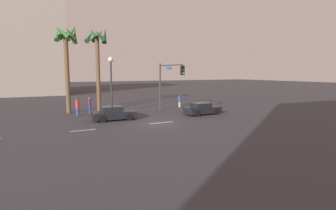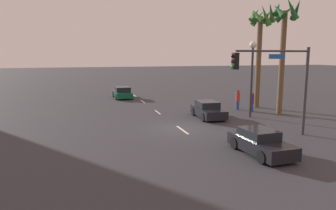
% 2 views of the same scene
% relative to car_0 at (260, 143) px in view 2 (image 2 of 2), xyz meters
% --- Properties ---
extents(ground_plane, '(220.00, 220.00, 0.00)m').
position_rel_car_0_xyz_m(ground_plane, '(-6.47, -2.18, -0.60)').
color(ground_plane, '#333338').
extents(lane_stripe_0, '(2.46, 0.14, 0.01)m').
position_rel_car_0_xyz_m(lane_stripe_0, '(-24.47, -2.18, -0.59)').
color(lane_stripe_0, silver).
rests_on(lane_stripe_0, ground_plane).
extents(lane_stripe_1, '(2.30, 0.14, 0.01)m').
position_rel_car_0_xyz_m(lane_stripe_1, '(-19.34, -2.18, -0.59)').
color(lane_stripe_1, silver).
rests_on(lane_stripe_1, ground_plane).
extents(lane_stripe_2, '(1.90, 0.14, 0.01)m').
position_rel_car_0_xyz_m(lane_stripe_2, '(-12.74, -2.18, -0.59)').
color(lane_stripe_2, silver).
rests_on(lane_stripe_2, ground_plane).
extents(lane_stripe_3, '(2.38, 0.14, 0.01)m').
position_rel_car_0_xyz_m(lane_stripe_3, '(-5.95, -2.18, -0.59)').
color(lane_stripe_3, silver).
rests_on(lane_stripe_3, ground_plane).
extents(car_0, '(4.02, 1.91, 1.27)m').
position_rel_car_0_xyz_m(car_0, '(0.00, 0.00, 0.00)').
color(car_0, black).
rests_on(car_0, ground_plane).
extents(car_1, '(4.16, 2.00, 1.35)m').
position_rel_car_0_xyz_m(car_1, '(-22.70, -3.92, 0.02)').
color(car_1, '#0F5138').
rests_on(car_1, ground_plane).
extents(car_2, '(4.11, 2.04, 1.32)m').
position_rel_car_0_xyz_m(car_2, '(-9.34, 1.15, 0.02)').
color(car_2, black).
rests_on(car_2, ground_plane).
extents(traffic_signal, '(0.34, 5.38, 5.52)m').
position_rel_car_0_xyz_m(traffic_signal, '(-2.65, 2.90, 3.20)').
color(traffic_signal, '#38383D').
rests_on(traffic_signal, ground_plane).
extents(streetlamp, '(0.56, 0.56, 6.12)m').
position_rel_car_0_xyz_m(streetlamp, '(-8.57, 4.55, 3.69)').
color(streetlamp, '#2D2D33').
rests_on(streetlamp, ground_plane).
extents(pedestrian_0, '(0.41, 0.41, 1.87)m').
position_rel_car_0_xyz_m(pedestrian_0, '(-12.00, 5.28, 0.39)').
color(pedestrian_0, '#2D478C').
rests_on(pedestrian_0, ground_plane).
extents(pedestrian_2, '(0.42, 0.42, 1.81)m').
position_rel_car_0_xyz_m(pedestrian_2, '(-10.63, 5.98, 0.37)').
color(pedestrian_2, '#2D478C').
rests_on(pedestrian_2, ground_plane).
extents(palm_tree_0, '(2.69, 2.65, 9.77)m').
position_rel_car_0_xyz_m(palm_tree_0, '(-12.51, 7.66, 6.44)').
color(palm_tree_0, brown).
rests_on(palm_tree_0, ground_plane).
extents(palm_tree_1, '(2.68, 2.53, 9.59)m').
position_rel_car_0_xyz_m(palm_tree_1, '(-9.17, 7.85, 6.24)').
color(palm_tree_1, brown).
rests_on(palm_tree_1, ground_plane).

